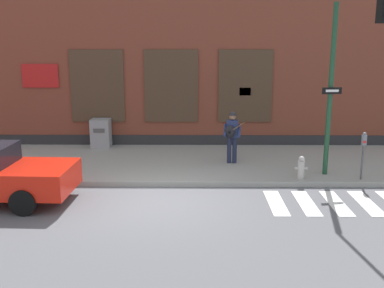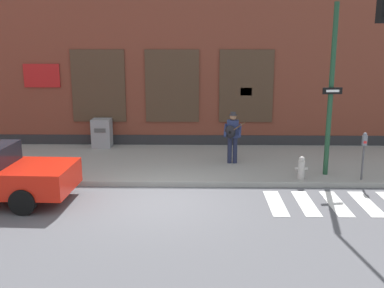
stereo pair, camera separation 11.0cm
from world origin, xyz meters
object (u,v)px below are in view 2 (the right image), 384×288
object	(u,v)px
traffic_light	(351,55)
fire_hydrant	(301,168)
parking_meter	(364,149)
utility_box	(102,133)
busker	(232,134)

from	to	relation	value
traffic_light	fire_hydrant	xyz separation A→B (m)	(-1.01, 0.58, -3.33)
traffic_light	parking_meter	bearing A→B (deg)	35.28
traffic_light	fire_hydrant	size ratio (longest dim) A/B	7.60
utility_box	fire_hydrant	bearing A→B (deg)	-30.34
fire_hydrant	utility_box	bearing A→B (deg)	149.66
busker	parking_meter	bearing A→B (deg)	-25.27
busker	parking_meter	world-z (taller)	busker
parking_meter	utility_box	size ratio (longest dim) A/B	1.30
traffic_light	utility_box	distance (m)	9.59
traffic_light	fire_hydrant	world-z (taller)	traffic_light
traffic_light	utility_box	xyz separation A→B (m)	(-7.83, 4.58, -3.12)
utility_box	fire_hydrant	world-z (taller)	utility_box
parking_meter	utility_box	distance (m)	9.51
parking_meter	fire_hydrant	xyz separation A→B (m)	(-1.79, 0.03, -0.60)
busker	utility_box	distance (m)	5.39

